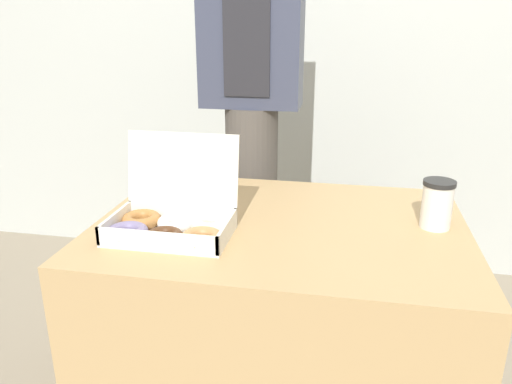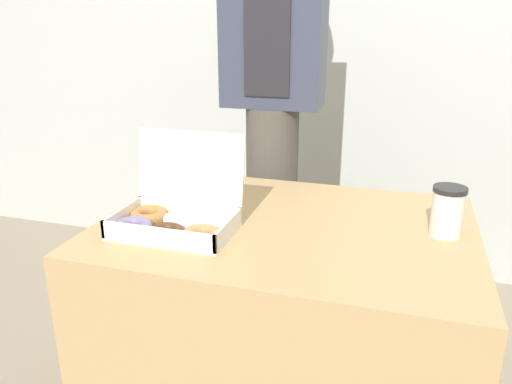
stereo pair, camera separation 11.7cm
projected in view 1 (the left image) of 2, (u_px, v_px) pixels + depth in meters
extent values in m
cube|color=#B2B7B2|center=(322.00, 9.00, 2.36)|extent=(10.00, 0.05, 2.60)
cube|color=tan|center=(279.00, 338.00, 1.47)|extent=(0.98, 0.72, 0.74)
cube|color=white|center=(171.00, 235.00, 1.26)|extent=(0.30, 0.19, 0.01)
cube|color=white|center=(115.00, 222.00, 1.28)|extent=(0.01, 0.19, 0.05)
cube|color=white|center=(227.00, 230.00, 1.22)|extent=(0.01, 0.19, 0.05)
cube|color=white|center=(156.00, 241.00, 1.16)|extent=(0.30, 0.01, 0.05)
cube|color=white|center=(182.00, 213.00, 1.33)|extent=(0.30, 0.01, 0.05)
cube|color=white|center=(182.00, 169.00, 1.31)|extent=(0.30, 0.04, 0.19)
torus|color=slate|center=(127.00, 233.00, 1.23)|extent=(0.14, 0.14, 0.03)
torus|color=#A87038|center=(142.00, 220.00, 1.31)|extent=(0.14, 0.14, 0.03)
torus|color=#4C2D19|center=(164.00, 236.00, 1.21)|extent=(0.11, 0.11, 0.03)
torus|color=white|center=(176.00, 223.00, 1.29)|extent=(0.14, 0.14, 0.03)
torus|color=#B27F4C|center=(202.00, 238.00, 1.19)|extent=(0.13, 0.13, 0.03)
torus|color=silver|center=(212.00, 224.00, 1.27)|extent=(0.14, 0.14, 0.04)
cylinder|color=silver|center=(437.00, 206.00, 1.30)|extent=(0.08, 0.08, 0.12)
cylinder|color=black|center=(440.00, 183.00, 1.27)|extent=(0.08, 0.08, 0.01)
cylinder|color=#4C4742|center=(252.00, 225.00, 1.99)|extent=(0.20, 0.20, 0.95)
cube|color=#383D51|center=(251.00, 19.00, 1.74)|extent=(0.36, 0.16, 0.61)
cube|color=#232328|center=(246.00, 38.00, 1.68)|extent=(0.16, 0.01, 0.39)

